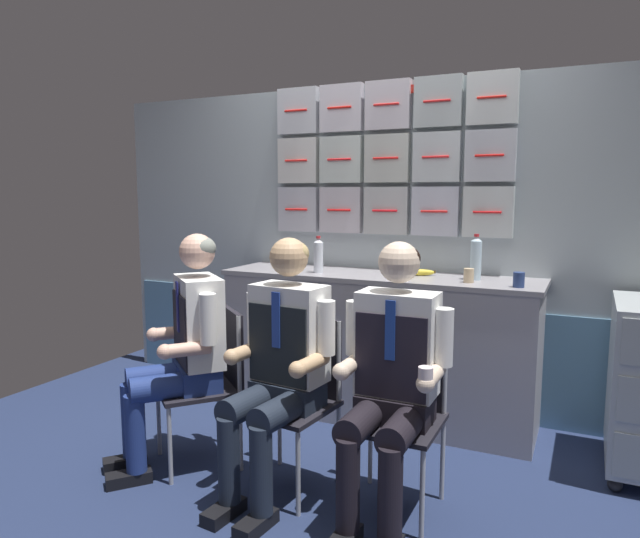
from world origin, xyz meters
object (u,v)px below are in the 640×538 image
object	(u,v)px
folding_chair_right	(299,384)
folding_chair_left	(215,370)
snack_banana	(421,272)
crew_member_right	(280,358)
crew_member_left	(184,342)
espresso_cup_small	(469,275)
crew_member_by_counter	(391,371)
folding_chair_by_counter	(402,397)
water_bottle_short	(476,258)

from	to	relation	value
folding_chair_right	folding_chair_left	bearing A→B (deg)	179.08
folding_chair_left	snack_banana	bearing A→B (deg)	50.42
folding_chair_right	crew_member_right	world-z (taller)	crew_member_right
crew_member_left	crew_member_right	world-z (taller)	same
folding_chair_right	espresso_cup_small	distance (m)	1.18
crew_member_by_counter	crew_member_left	bearing A→B (deg)	179.53
crew_member_by_counter	espresso_cup_small	bearing A→B (deg)	82.54
folding_chair_left	crew_member_right	world-z (taller)	crew_member_right
folding_chair_left	crew_member_left	bearing A→B (deg)	-130.55
crew_member_by_counter	snack_banana	bearing A→B (deg)	99.44
folding_chair_right	snack_banana	xyz separation A→B (m)	(0.33, 1.02, 0.45)
crew_member_left	snack_banana	size ratio (longest dim) A/B	7.16
folding_chair_left	crew_member_right	bearing A→B (deg)	-18.79
folding_chair_by_counter	crew_member_left	bearing A→B (deg)	-172.37
snack_banana	folding_chair_left	bearing A→B (deg)	-129.58
crew_member_by_counter	water_bottle_short	size ratio (longest dim) A/B	4.54
crew_member_right	espresso_cup_small	world-z (taller)	crew_member_right
water_bottle_short	espresso_cup_small	xyz separation A→B (m)	(-0.01, -0.12, -0.09)
crew_member_by_counter	espresso_cup_small	world-z (taller)	crew_member_by_counter
folding_chair_by_counter	espresso_cup_small	distance (m)	0.96
folding_chair_right	water_bottle_short	xyz separation A→B (m)	(0.66, 0.99, 0.56)
folding_chair_left	water_bottle_short	bearing A→B (deg)	39.97
crew_member_left	folding_chair_right	world-z (taller)	crew_member_left
folding_chair_left	folding_chair_right	bearing A→B (deg)	-0.92
folding_chair_right	espresso_cup_small	world-z (taller)	espresso_cup_small
crew_member_left	crew_member_right	bearing A→B (deg)	-4.38
folding_chair_left	folding_chair_by_counter	distance (m)	1.03
crew_member_by_counter	crew_member_right	bearing A→B (deg)	-176.11
folding_chair_right	crew_member_by_counter	distance (m)	0.56
crew_member_left	crew_member_right	size ratio (longest dim) A/B	1.00
snack_banana	crew_member_left	bearing A→B (deg)	-129.68
espresso_cup_small	snack_banana	bearing A→B (deg)	154.69
folding_chair_by_counter	water_bottle_short	distance (m)	1.11
folding_chair_right	crew_member_by_counter	xyz separation A→B (m)	(0.52, -0.12, 0.17)
folding_chair_right	espresso_cup_small	size ratio (longest dim) A/B	10.11
crew_member_by_counter	snack_banana	distance (m)	1.19
water_bottle_short	snack_banana	bearing A→B (deg)	174.87
snack_banana	crew_member_by_counter	bearing A→B (deg)	-80.56
crew_member_left	snack_banana	bearing A→B (deg)	50.32
crew_member_by_counter	snack_banana	world-z (taller)	crew_member_by_counter
crew_member_by_counter	water_bottle_short	world-z (taller)	crew_member_by_counter
crew_member_left	folding_chair_left	bearing A→B (deg)	49.45
espresso_cup_small	crew_member_by_counter	bearing A→B (deg)	-97.46
crew_member_by_counter	water_bottle_short	distance (m)	1.19
crew_member_by_counter	snack_banana	size ratio (longest dim) A/B	7.15
crew_member_left	crew_member_by_counter	xyz separation A→B (m)	(1.13, -0.01, -0.00)
folding_chair_by_counter	espresso_cup_small	world-z (taller)	espresso_cup_small
folding_chair_by_counter	snack_banana	size ratio (longest dim) A/B	4.78
folding_chair_right	water_bottle_short	world-z (taller)	water_bottle_short
espresso_cup_small	snack_banana	size ratio (longest dim) A/B	0.47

